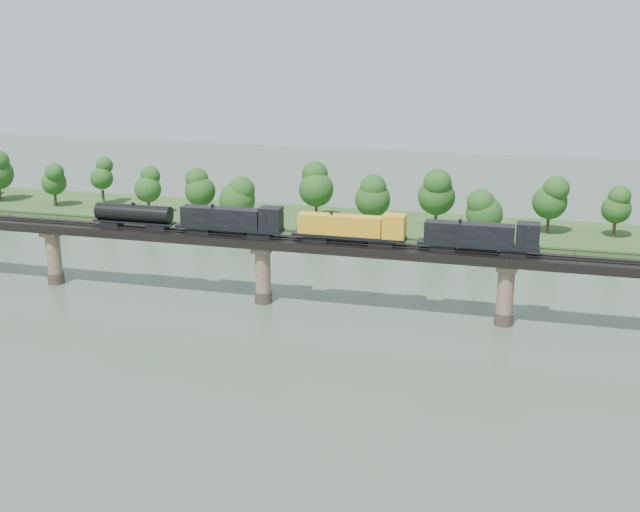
# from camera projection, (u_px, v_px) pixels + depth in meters

# --- Properties ---
(ground) EXTENTS (400.00, 400.00, 0.00)m
(ground) POSITION_uv_depth(u_px,v_px,m) (192.00, 374.00, 108.86)
(ground) COLOR #3C4C3C
(ground) RESTS_ON ground
(far_bank) EXTENTS (300.00, 24.00, 1.60)m
(far_bank) POSITION_uv_depth(u_px,v_px,m) (340.00, 222.00, 187.38)
(far_bank) COLOR #28491D
(far_bank) RESTS_ON ground
(bridge) EXTENTS (236.00, 30.00, 11.50)m
(bridge) POSITION_uv_depth(u_px,v_px,m) (263.00, 272.00, 135.11)
(bridge) COLOR #473A2D
(bridge) RESTS_ON ground
(bridge_superstructure) EXTENTS (220.00, 4.90, 0.75)m
(bridge_superstructure) POSITION_uv_depth(u_px,v_px,m) (262.00, 236.00, 133.32)
(bridge_superstructure) COLOR black
(bridge_superstructure) RESTS_ON bridge
(far_treeline) EXTENTS (289.06, 17.54, 13.60)m
(far_treeline) POSITION_uv_depth(u_px,v_px,m) (300.00, 191.00, 183.00)
(far_treeline) COLOR #382619
(far_treeline) RESTS_ON far_bank
(freight_train) EXTENTS (75.45, 2.94, 5.19)m
(freight_train) POSITION_uv_depth(u_px,v_px,m) (309.00, 226.00, 130.68)
(freight_train) COLOR black
(freight_train) RESTS_ON bridge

